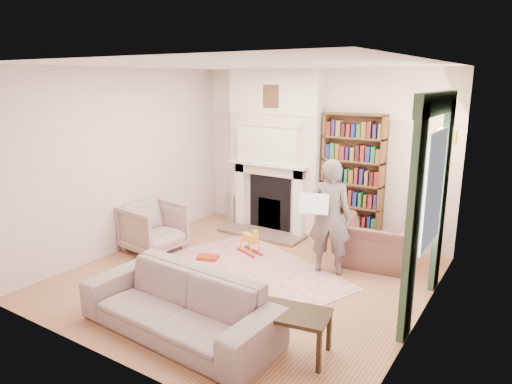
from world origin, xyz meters
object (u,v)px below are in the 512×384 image
Objects in this scene: man_reading at (330,217)px; paraffin_heater at (232,209)px; bookcase at (353,172)px; coffee_table at (292,333)px; armchair_reading at (374,243)px; sofa at (178,305)px; rocking_horse at (250,241)px; armchair_left at (153,228)px.

man_reading reaches higher than paraffin_heater.
bookcase is 2.64× the size of coffee_table.
sofa is (-1.13, -2.91, -0.01)m from armchair_reading.
rocking_horse is at bearing -129.01° from bookcase.
sofa reaches higher than coffee_table.
armchair_reading is 0.46× the size of sofa.
armchair_reading reaches higher than sofa.
man_reading is 1.43m from rocking_horse.
paraffin_heater is (-2.94, 3.10, 0.05)m from coffee_table.
sofa is 2.45m from man_reading.
rocking_horse is (1.34, 0.69, -0.17)m from armchair_left.
man_reading is 2.30× the size of coffee_table.
bookcase reaches higher than sofa.
paraffin_heater is at bearing -41.18° from man_reading.
bookcase is at bearing 73.60° from rocking_horse.
bookcase is 3.90× the size of rocking_horse.
man_reading is 2.92× the size of paraffin_heater.
man_reading is (0.68, 2.31, 0.48)m from sofa.
bookcase is at bearing 6.25° from paraffin_heater.
coffee_table is (0.71, -3.35, -0.95)m from bookcase.
paraffin_heater is (-2.89, 0.50, -0.06)m from armchair_reading.
coffee_table is 4.28m from paraffin_heater.
paraffin_heater is at bearing 158.16° from rocking_horse.
bookcase is 3.55m from coffee_table.
paraffin_heater reaches higher than coffee_table.
armchair_reading is 1.85× the size of paraffin_heater.
bookcase is 2.42m from paraffin_heater.
bookcase is at bearing -44.25° from armchair_left.
bookcase reaches higher than rocking_horse.
coffee_table is (0.06, -2.60, -0.11)m from armchair_reading.
armchair_left is at bearing -1.94° from man_reading.
bookcase is 3.36× the size of paraffin_heater.
coffee_table is 2.69m from rocking_horse.
armchair_reading is 2.93m from paraffin_heater.
armchair_reading is 2.60m from coffee_table.
armchair_reading is 2.15× the size of rocking_horse.
armchair_left is at bearing 15.84° from armchair_reading.
man_reading is (2.64, 0.70, 0.43)m from armchair_left.
rocking_horse is (-1.10, -1.35, -0.97)m from bookcase.
armchair_reading is 1.86m from rocking_horse.
bookcase is at bearing 91.92° from coffee_table.
rocking_horse is at bearing -44.46° from paraffin_heater.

